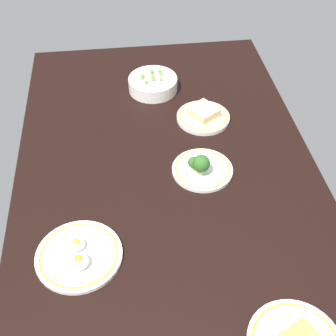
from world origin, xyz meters
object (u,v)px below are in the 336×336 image
plate_broccoli (202,168)px  plate_sandwich (203,116)px  plate_eggs (79,255)px  bowl_peas (154,83)px

plate_broccoli → plate_sandwich: bearing=168.5°
plate_sandwich → plate_eggs: plate_eggs is taller
plate_broccoli → bowl_peas: size_ratio=1.02×
plate_sandwich → bowl_peas: (-19.30, -14.41, 1.25)cm
plate_sandwich → plate_eggs: bearing=-38.4°
plate_broccoli → bowl_peas: bearing=-168.1°
plate_eggs → bowl_peas: bowl_peas is taller
plate_sandwich → plate_broccoli: size_ratio=0.98×
plate_broccoli → plate_eggs: bearing=-53.7°
plate_sandwich → plate_broccoli: 25.41cm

